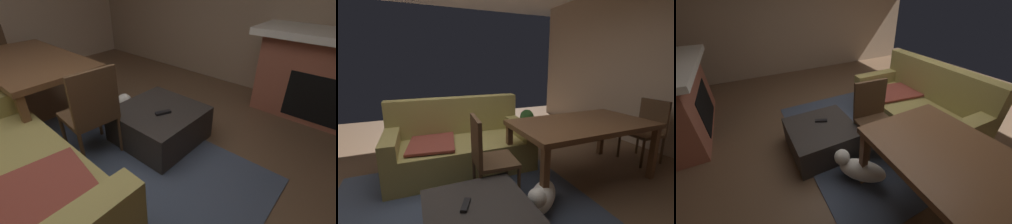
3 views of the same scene
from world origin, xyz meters
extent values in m
plane|color=brown|center=(0.00, 0.00, 0.00)|extent=(7.94, 7.94, 0.00)
cube|color=#3D475B|center=(-0.03, -0.17, 0.01)|extent=(2.60, 2.00, 0.01)
cube|color=black|center=(-1.38, -2.27, 0.35)|extent=(0.99, 0.10, 0.56)
cube|color=#9E8E4C|center=(0.14, 0.54, 0.21)|extent=(1.92, 1.00, 0.42)
cube|color=brown|center=(-0.24, 0.55, 0.45)|extent=(0.68, 0.89, 0.03)
cube|color=#2D2826|center=(-0.03, -0.88, 0.19)|extent=(0.82, 0.83, 0.37)
cube|color=black|center=(-0.13, -0.84, 0.39)|extent=(0.11, 0.17, 0.02)
cube|color=brown|center=(1.51, -0.28, 0.71)|extent=(1.75, 0.96, 0.06)
cube|color=brown|center=(0.69, 0.14, 0.34)|extent=(0.07, 0.07, 0.68)
cube|color=brown|center=(0.69, -0.70, 0.34)|extent=(0.07, 0.07, 0.68)
cube|color=brown|center=(2.32, -0.70, 0.34)|extent=(0.07, 0.07, 0.68)
cube|color=#513823|center=(2.68, -0.28, 0.43)|extent=(0.46, 0.46, 0.04)
cylinder|color=#513823|center=(2.47, -0.47, 0.21)|extent=(0.04, 0.04, 0.41)
cylinder|color=#513823|center=(2.87, -0.49, 0.21)|extent=(0.04, 0.04, 0.41)
cube|color=#513823|center=(0.33, -0.28, 0.43)|extent=(0.48, 0.48, 0.04)
cube|color=#513823|center=(0.13, -0.26, 0.69)|extent=(0.08, 0.44, 0.48)
cylinder|color=#513823|center=(0.55, -0.10, 0.21)|extent=(0.04, 0.04, 0.41)
cylinder|color=#513823|center=(0.51, -0.50, 0.21)|extent=(0.04, 0.04, 0.41)
cylinder|color=#513823|center=(0.15, -0.06, 0.21)|extent=(0.04, 0.04, 0.41)
cylinder|color=#513823|center=(0.11, -0.46, 0.21)|extent=(0.04, 0.04, 0.41)
ellipsoid|color=silver|center=(0.68, -0.70, 0.17)|extent=(0.54, 0.53, 0.23)
sphere|color=silver|center=(0.51, -0.86, 0.29)|extent=(0.17, 0.17, 0.17)
camera|label=1|loc=(-1.53, 0.71, 1.61)|focal=25.74mm
camera|label=2|loc=(-0.44, -2.34, 1.47)|focal=23.42mm
camera|label=3|loc=(1.87, -1.56, 1.82)|focal=20.58mm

